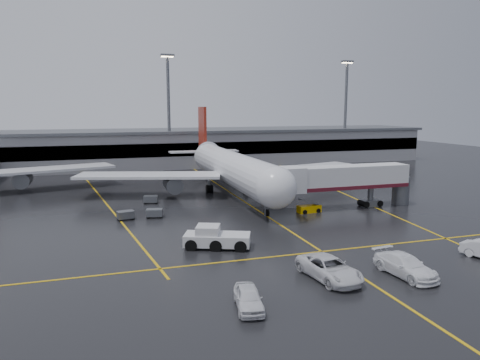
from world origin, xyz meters
name	(u,v)px	position (x,y,z in m)	size (l,w,h in m)	color
ground	(249,205)	(0.00, 0.00, 0.00)	(220.00, 220.00, 0.00)	black
apron_line_centre	(249,205)	(0.00, 0.00, 0.01)	(0.25, 90.00, 0.02)	gold
apron_line_stop	(322,252)	(0.00, -22.00, 0.01)	(60.00, 0.25, 0.02)	gold
apron_line_left	(103,200)	(-20.00, 10.00, 0.01)	(0.25, 70.00, 0.02)	gold
apron_line_right	(328,186)	(18.00, 10.00, 0.01)	(0.25, 70.00, 0.02)	gold
terminal	(187,147)	(0.00, 47.93, 4.32)	(122.00, 19.00, 8.60)	gray
light_mast_mid	(169,105)	(-5.00, 42.00, 14.47)	(3.00, 1.20, 25.45)	#595B60
light_mast_right	(346,105)	(40.00, 42.00, 14.47)	(3.00, 1.20, 25.45)	#595B60
main_airliner	(230,167)	(0.00, 9.70, 4.21)	(48.80, 45.60, 14.10)	silver
jet_bridge	(345,180)	(11.87, -6.00, 3.93)	(19.90, 3.40, 6.05)	silver
pushback_tractor	(215,238)	(-9.47, -17.65, 0.92)	(6.96, 4.78, 2.31)	silver
belt_loader	(309,209)	(6.11, -6.81, 0.49)	(3.26, 1.76, 1.99)	#DEA204
service_van_a	(329,268)	(-2.70, -28.38, 0.89)	(2.96, 6.41, 1.78)	silver
service_van_b	(405,266)	(3.63, -29.61, 0.87)	(2.43, 5.98, 1.74)	white
service_van_d	(249,298)	(-10.63, -31.47, 0.75)	(1.78, 4.43, 1.51)	white
baggage_cart_a	(155,213)	(-13.82, -3.55, 0.63)	(2.24, 1.71, 1.12)	#595B60
baggage_cart_b	(126,215)	(-17.37, -3.58, 0.63)	(2.21, 1.65, 1.12)	#595B60
baggage_cart_c	(151,199)	(-13.33, 5.21, 0.63)	(2.25, 1.74, 1.12)	#595B60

